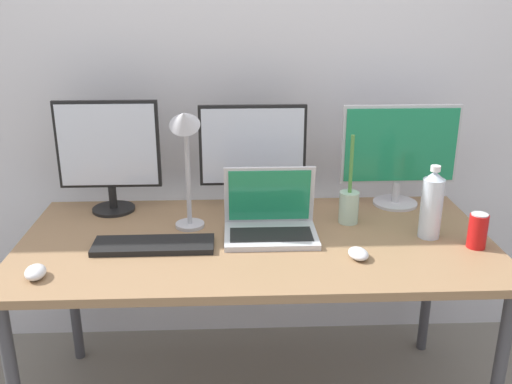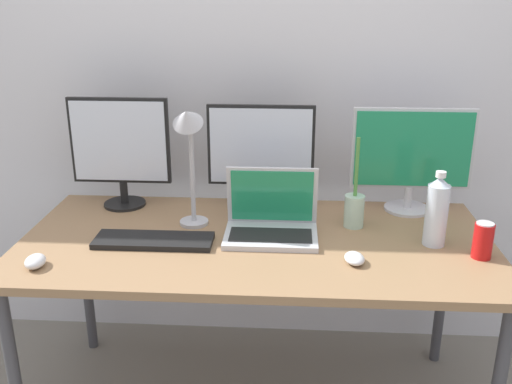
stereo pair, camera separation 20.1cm
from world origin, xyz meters
name	(u,v)px [view 1 (the left image)]	position (x,y,z in m)	size (l,w,h in m)	color
wall_back	(250,62)	(0.00, 0.59, 1.30)	(7.00, 0.08, 2.60)	silver
work_desk	(256,253)	(0.00, 0.00, 0.68)	(1.71, 0.82, 0.74)	#424247
monitor_left	(109,152)	(-0.57, 0.30, 0.99)	(0.41, 0.17, 0.45)	black
monitor_center	(252,153)	(0.00, 0.31, 0.98)	(0.43, 0.18, 0.43)	black
monitor_right	(400,151)	(0.60, 0.32, 0.97)	(0.48, 0.18, 0.42)	silver
laptop_silver	(270,220)	(0.05, 0.04, 0.80)	(0.34, 0.23, 0.25)	silver
keyboard_main	(154,245)	(-0.36, -0.06, 0.75)	(0.42, 0.14, 0.02)	black
mouse_by_keyboard	(35,272)	(-0.71, -0.27, 0.76)	(0.07, 0.09, 0.04)	silver
mouse_by_laptop	(358,254)	(0.34, -0.17, 0.76)	(0.07, 0.09, 0.03)	silver
water_bottle	(432,205)	(0.63, -0.01, 0.87)	(0.08, 0.08, 0.27)	silver
soda_can_near_keyboard	(478,231)	(0.77, -0.11, 0.80)	(0.07, 0.07, 0.13)	red
bamboo_vase	(349,205)	(0.36, 0.14, 0.81)	(0.08, 0.08, 0.35)	#B2D1B7
desk_lamp	(186,145)	(-0.25, 0.08, 1.07)	(0.11, 0.18, 0.49)	#B7B7BC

